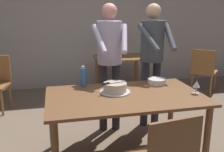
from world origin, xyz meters
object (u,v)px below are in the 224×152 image
(plate_stack, at_px, (157,81))
(cake_knife, at_px, (109,83))
(cake_on_platter, at_px, (115,88))
(person_standing_beside, at_px, (152,52))
(main_dining_table, at_px, (125,103))
(wine_glass_near, at_px, (197,85))
(water_bottle, at_px, (84,77))
(background_chair_0, at_px, (204,70))
(person_cutting_cake, at_px, (110,54))
(background_table, at_px, (120,65))

(plate_stack, bearing_deg, cake_knife, -161.67)
(cake_on_platter, height_order, person_standing_beside, person_standing_beside)
(main_dining_table, xyz_separation_m, wine_glass_near, (0.77, -0.13, 0.20))
(plate_stack, distance_m, water_bottle, 0.90)
(cake_knife, bearing_deg, water_bottle, 127.18)
(water_bottle, bearing_deg, background_chair_0, 29.21)
(cake_on_platter, bearing_deg, person_cutting_cake, 83.33)
(main_dining_table, bearing_deg, background_chair_0, 40.53)
(water_bottle, xyz_separation_m, person_standing_beside, (0.99, 0.33, 0.21))
(plate_stack, distance_m, background_table, 1.96)
(main_dining_table, height_order, cake_on_platter, cake_on_platter)
(main_dining_table, xyz_separation_m, person_cutting_cake, (-0.02, 0.70, 0.42))
(person_cutting_cake, distance_m, background_table, 1.71)
(cake_knife, bearing_deg, background_chair_0, 37.18)
(cake_knife, distance_m, background_table, 2.29)
(background_chair_0, bearing_deg, background_table, 164.92)
(plate_stack, relative_size, person_cutting_cake, 0.13)
(cake_on_platter, relative_size, water_bottle, 1.36)
(cake_knife, relative_size, person_standing_beside, 0.16)
(wine_glass_near, distance_m, background_chair_0, 2.40)
(background_table, bearing_deg, person_cutting_cake, -109.80)
(water_bottle, height_order, background_chair_0, water_bottle)
(cake_on_platter, height_order, water_bottle, water_bottle)
(person_standing_beside, relative_size, background_table, 1.72)
(cake_on_platter, bearing_deg, main_dining_table, -50.18)
(cake_on_platter, height_order, cake_knife, cake_knife)
(water_bottle, xyz_separation_m, background_table, (0.94, 1.84, -0.29))
(person_cutting_cake, distance_m, background_chair_0, 2.49)
(wine_glass_near, distance_m, person_cutting_cake, 1.17)
(main_dining_table, relative_size, cake_on_platter, 4.93)
(cake_on_platter, xyz_separation_m, cake_knife, (-0.07, -0.02, 0.06))
(main_dining_table, xyz_separation_m, person_standing_beside, (0.59, 0.73, 0.42))
(cake_on_platter, xyz_separation_m, person_standing_beside, (0.68, 0.63, 0.27))
(cake_on_platter, xyz_separation_m, background_chair_0, (2.21, 1.71, -0.31))
(wine_glass_near, bearing_deg, plate_stack, 122.87)
(wine_glass_near, height_order, background_chair_0, background_chair_0)
(person_cutting_cake, bearing_deg, background_table, 70.20)
(person_cutting_cake, bearing_deg, main_dining_table, -88.65)
(plate_stack, relative_size, water_bottle, 0.88)
(background_chair_0, bearing_deg, plate_stack, -137.18)
(main_dining_table, xyz_separation_m, cake_on_platter, (-0.09, 0.10, 0.15))
(person_cutting_cake, xyz_separation_m, person_standing_beside, (0.61, 0.03, 0.00))
(person_standing_beside, distance_m, background_chair_0, 1.97)
(wine_glass_near, relative_size, person_standing_beside, 0.08)
(plate_stack, relative_size, background_chair_0, 0.24)
(main_dining_table, distance_m, water_bottle, 0.61)
(water_bottle, distance_m, person_cutting_cake, 0.53)
(plate_stack, relative_size, person_standing_beside, 0.13)
(water_bottle, distance_m, person_standing_beside, 1.06)
(plate_stack, height_order, person_cutting_cake, person_cutting_cake)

